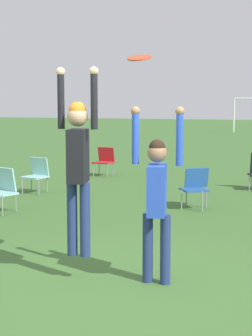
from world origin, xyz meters
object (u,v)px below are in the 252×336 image
object	(u,v)px
person_jumping	(78,157)
camping_chair_5	(1,188)
camping_chair_1	(195,185)
camping_chair_2	(104,159)
person_defending	(157,191)
frisbee	(139,58)
camping_chair_3	(37,173)

from	to	relation	value
person_jumping	camping_chair_5	world-z (taller)	person_jumping
camping_chair_1	camping_chair_2	distance (m)	5.24
person_jumping	camping_chair_1	bearing A→B (deg)	-16.19
camping_chair_1	camping_chair_5	size ratio (longest dim) A/B	0.94
camping_chair_1	camping_chair_5	world-z (taller)	camping_chair_5
person_jumping	person_defending	xyz separation A→B (m)	(0.89, 0.20, -0.38)
frisbee	camping_chair_3	size ratio (longest dim) A/B	0.34
person_jumping	camping_chair_2	bearing A→B (deg)	7.25
frisbee	camping_chair_1	size ratio (longest dim) A/B	0.35
person_jumping	camping_chair_2	size ratio (longest dim) A/B	2.72
person_defending	camping_chair_2	distance (m)	9.52
camping_chair_1	camping_chair_3	size ratio (longest dim) A/B	0.97
frisbee	camping_chair_5	bearing A→B (deg)	140.72
camping_chair_2	camping_chair_3	xyz separation A→B (m)	(-0.37, -3.26, -0.01)
camping_chair_1	person_jumping	bearing A→B (deg)	53.49
person_jumping	camping_chair_2	world-z (taller)	person_jumping
person_defending	camping_chair_3	world-z (taller)	person_defending
person_defending	camping_chair_3	distance (m)	6.97
camping_chair_1	camping_chair_2	bearing A→B (deg)	-81.33
camping_chair_3	frisbee	bearing A→B (deg)	139.17
person_jumping	camping_chair_5	distance (m)	4.61
person_defending	camping_chair_2	bearing A→B (deg)	-167.30
camping_chair_2	person_defending	bearing A→B (deg)	121.25
camping_chair_1	frisbee	bearing A→B (deg)	61.63
person_defending	person_jumping	bearing A→B (deg)	-90.00
frisbee	camping_chair_2	xyz separation A→B (m)	(-3.87, 8.60, -2.10)
camping_chair_2	frisbee	bearing A→B (deg)	120.06
camping_chair_2	camping_chair_3	distance (m)	3.28
camping_chair_3	camping_chair_1	bearing A→B (deg)	-178.86
camping_chair_2	person_jumping	bearing A→B (deg)	115.81
person_jumping	camping_chair_1	world-z (taller)	person_jumping
person_jumping	frisbee	bearing A→B (deg)	-87.87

